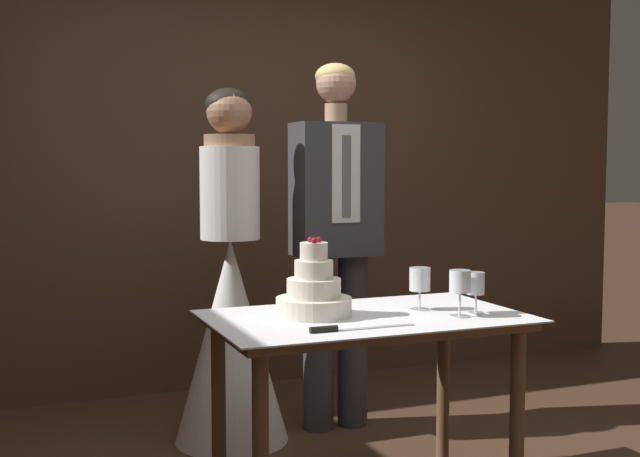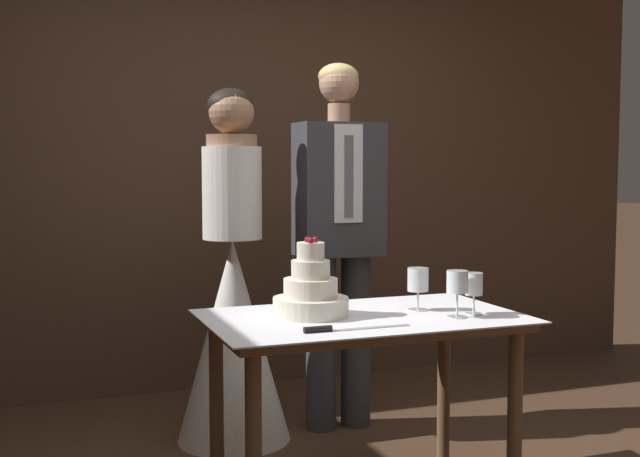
{
  "view_description": "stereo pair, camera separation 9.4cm",
  "coord_description": "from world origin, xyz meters",
  "px_view_note": "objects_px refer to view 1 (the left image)",
  "views": [
    {
      "loc": [
        -1.29,
        -2.62,
        1.31
      ],
      "look_at": [
        -0.01,
        0.56,
        1.05
      ],
      "focal_mm": 45.0,
      "sensor_mm": 36.0,
      "label": 1
    },
    {
      "loc": [
        -1.21,
        -2.66,
        1.31
      ],
      "look_at": [
        -0.01,
        0.56,
        1.05
      ],
      "focal_mm": 45.0,
      "sensor_mm": 36.0,
      "label": 2
    }
  ],
  "objects_px": {
    "wine_glass_near": "(420,282)",
    "wine_glass_middle": "(460,284)",
    "cake_knife": "(342,329)",
    "cake_table": "(365,342)",
    "tiered_cake": "(314,293)",
    "wine_glass_far": "(476,286)",
    "bride": "(231,312)",
    "groom": "(336,228)"
  },
  "relations": [
    {
      "from": "wine_glass_near",
      "to": "wine_glass_middle",
      "type": "bearing_deg",
      "value": -69.42
    },
    {
      "from": "cake_knife",
      "to": "wine_glass_near",
      "type": "distance_m",
      "value": 0.52
    },
    {
      "from": "cake_table",
      "to": "tiered_cake",
      "type": "xyz_separation_m",
      "value": [
        -0.19,
        0.06,
        0.19
      ]
    },
    {
      "from": "wine_glass_far",
      "to": "bride",
      "type": "xyz_separation_m",
      "value": [
        -0.68,
        1.04,
        -0.24
      ]
    },
    {
      "from": "cake_table",
      "to": "tiered_cake",
      "type": "distance_m",
      "value": 0.27
    },
    {
      "from": "cake_table",
      "to": "cake_knife",
      "type": "distance_m",
      "value": 0.32
    },
    {
      "from": "cake_table",
      "to": "wine_glass_near",
      "type": "bearing_deg",
      "value": 6.47
    },
    {
      "from": "cake_table",
      "to": "tiered_cake",
      "type": "bearing_deg",
      "value": 162.5
    },
    {
      "from": "wine_glass_middle",
      "to": "groom",
      "type": "height_order",
      "value": "groom"
    },
    {
      "from": "cake_table",
      "to": "wine_glass_middle",
      "type": "xyz_separation_m",
      "value": [
        0.32,
        -0.16,
        0.23
      ]
    },
    {
      "from": "cake_table",
      "to": "cake_knife",
      "type": "height_order",
      "value": "cake_knife"
    },
    {
      "from": "cake_knife",
      "to": "wine_glass_far",
      "type": "distance_m",
      "value": 0.62
    },
    {
      "from": "wine_glass_near",
      "to": "wine_glass_far",
      "type": "relative_size",
      "value": 1.05
    },
    {
      "from": "cake_knife",
      "to": "wine_glass_near",
      "type": "xyz_separation_m",
      "value": [
        0.44,
        0.26,
        0.1
      ]
    },
    {
      "from": "tiered_cake",
      "to": "cake_knife",
      "type": "bearing_deg",
      "value": -91.6
    },
    {
      "from": "wine_glass_near",
      "to": "groom",
      "type": "relative_size",
      "value": 0.09
    },
    {
      "from": "cake_table",
      "to": "groom",
      "type": "xyz_separation_m",
      "value": [
        0.27,
        0.92,
        0.36
      ]
    },
    {
      "from": "wine_glass_middle",
      "to": "bride",
      "type": "xyz_separation_m",
      "value": [
        -0.59,
        1.08,
        -0.25
      ]
    },
    {
      "from": "wine_glass_near",
      "to": "groom",
      "type": "distance_m",
      "value": 0.9
    },
    {
      "from": "wine_glass_far",
      "to": "wine_glass_middle",
      "type": "bearing_deg",
      "value": -158.82
    },
    {
      "from": "cake_table",
      "to": "wine_glass_middle",
      "type": "bearing_deg",
      "value": -26.01
    },
    {
      "from": "wine_glass_near",
      "to": "bride",
      "type": "height_order",
      "value": "bride"
    },
    {
      "from": "wine_glass_middle",
      "to": "groom",
      "type": "xyz_separation_m",
      "value": [
        -0.05,
        1.08,
        0.13
      ]
    },
    {
      "from": "wine_glass_middle",
      "to": "bride",
      "type": "distance_m",
      "value": 1.25
    },
    {
      "from": "tiered_cake",
      "to": "wine_glass_near",
      "type": "distance_m",
      "value": 0.44
    },
    {
      "from": "bride",
      "to": "wine_glass_far",
      "type": "bearing_deg",
      "value": -56.75
    },
    {
      "from": "wine_glass_far",
      "to": "bride",
      "type": "bearing_deg",
      "value": 123.25
    },
    {
      "from": "tiered_cake",
      "to": "wine_glass_far",
      "type": "height_order",
      "value": "tiered_cake"
    },
    {
      "from": "bride",
      "to": "groom",
      "type": "xyz_separation_m",
      "value": [
        0.54,
        -0.0,
        0.39
      ]
    },
    {
      "from": "cake_table",
      "to": "groom",
      "type": "bearing_deg",
      "value": 73.65
    },
    {
      "from": "wine_glass_near",
      "to": "tiered_cake",
      "type": "bearing_deg",
      "value": 175.98
    },
    {
      "from": "cake_knife",
      "to": "groom",
      "type": "bearing_deg",
      "value": 68.1
    },
    {
      "from": "wine_glass_middle",
      "to": "wine_glass_far",
      "type": "bearing_deg",
      "value": 21.18
    },
    {
      "from": "cake_knife",
      "to": "wine_glass_middle",
      "type": "distance_m",
      "value": 0.53
    },
    {
      "from": "tiered_cake",
      "to": "groom",
      "type": "height_order",
      "value": "groom"
    },
    {
      "from": "tiered_cake",
      "to": "bride",
      "type": "bearing_deg",
      "value": 95.51
    },
    {
      "from": "bride",
      "to": "tiered_cake",
      "type": "bearing_deg",
      "value": -84.49
    },
    {
      "from": "cake_table",
      "to": "wine_glass_far",
      "type": "height_order",
      "value": "wine_glass_far"
    },
    {
      "from": "wine_glass_near",
      "to": "groom",
      "type": "height_order",
      "value": "groom"
    },
    {
      "from": "tiered_cake",
      "to": "wine_glass_near",
      "type": "height_order",
      "value": "tiered_cake"
    },
    {
      "from": "tiered_cake",
      "to": "bride",
      "type": "height_order",
      "value": "bride"
    },
    {
      "from": "bride",
      "to": "groom",
      "type": "relative_size",
      "value": 0.92
    }
  ]
}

